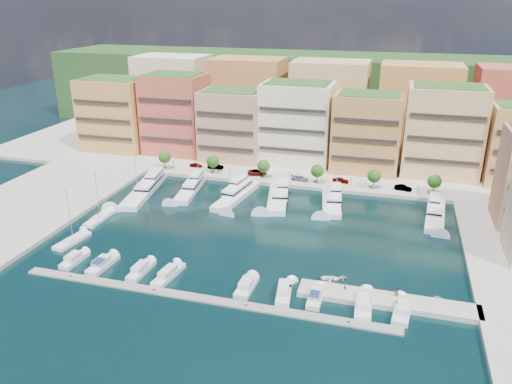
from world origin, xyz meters
TOP-DOWN VIEW (x-y plane):
  - ground at (0.00, 0.00)m, footprint 400.00×400.00m
  - north_quay at (0.00, 62.00)m, footprint 220.00×64.00m
  - west_quay at (-62.00, -8.00)m, footprint 34.00×76.00m
  - hillside at (0.00, 110.00)m, footprint 240.00×40.00m
  - south_pontoon at (-3.00, -30.00)m, footprint 72.00×2.20m
  - finger_pier at (30.00, -22.00)m, footprint 32.00×5.00m
  - apartment_0 at (-66.00, 49.99)m, footprint 22.00×16.50m
  - apartment_1 at (-44.00, 51.99)m, footprint 20.00×16.50m
  - apartment_2 at (-23.00, 49.99)m, footprint 20.00×15.50m
  - apartment_3 at (-2.00, 51.99)m, footprint 22.00×16.50m
  - apartment_4 at (20.00, 49.99)m, footprint 20.00×15.50m
  - apartment_5 at (42.00, 51.99)m, footprint 22.00×16.50m
  - backblock_0 at (-55.00, 74.00)m, footprint 26.00×18.00m
  - backblock_1 at (-25.00, 74.00)m, footprint 26.00×18.00m
  - backblock_2 at (5.00, 74.00)m, footprint 26.00×18.00m
  - backblock_3 at (35.00, 74.00)m, footprint 26.00×18.00m
  - tree_0 at (-40.00, 33.50)m, footprint 3.80×3.80m
  - tree_1 at (-24.00, 33.50)m, footprint 3.80×3.80m
  - tree_2 at (-8.00, 33.50)m, footprint 3.80×3.80m
  - tree_3 at (8.00, 33.50)m, footprint 3.80×3.80m
  - tree_4 at (24.00, 33.50)m, footprint 3.80×3.80m
  - tree_5 at (40.00, 33.50)m, footprint 3.80×3.80m
  - lamppost_0 at (-36.00, 31.20)m, footprint 0.30×0.30m
  - lamppost_1 at (-18.00, 31.20)m, footprint 0.30×0.30m
  - lamppost_2 at (0.00, 31.20)m, footprint 0.30×0.30m
  - lamppost_3 at (18.00, 31.20)m, footprint 0.30×0.30m
  - lamppost_4 at (36.00, 31.20)m, footprint 0.30×0.30m
  - yacht_0 at (-37.68, 16.44)m, footprint 9.22×27.86m
  - yacht_1 at (-25.46, 19.75)m, footprint 6.83×20.47m
  - yacht_2 at (-11.57, 18.95)m, footprint 7.39×22.33m
  - yacht_3 at (-0.23, 19.94)m, footprint 8.57×20.34m
  - yacht_4 at (14.11, 20.73)m, footprint 7.47×18.47m
  - yacht_6 at (40.00, 19.89)m, footprint 5.77×20.16m
  - cruiser_0 at (-32.85, -24.58)m, footprint 2.82×7.30m
  - cruiser_1 at (-26.20, -24.61)m, footprint 3.30×8.34m
  - cruiser_2 at (-17.56, -24.59)m, footprint 2.67×8.17m
  - cruiser_3 at (-11.58, -24.60)m, footprint 3.56×9.38m
  - cruiser_5 at (4.42, -24.58)m, footprint 2.94×7.68m
  - cruiser_6 at (11.63, -24.59)m, footprint 3.67×8.59m
  - cruiser_7 at (17.51, -24.60)m, footprint 2.46×7.26m
  - cruiser_8 at (25.97, -24.60)m, footprint 3.31×9.28m
  - cruiser_9 at (32.65, -24.59)m, footprint 3.60×8.46m
  - sailboat_1 at (-39.69, -4.68)m, footprint 2.86×9.70m
  - sailboat_0 at (-38.78, -16.91)m, footprint 4.09×9.72m
  - sailboat_2 at (-37.38, 10.50)m, footprint 3.13×8.02m
  - tender_3 at (38.85, -18.20)m, footprint 1.80×1.64m
  - tender_1 at (21.45, -15.86)m, footprint 1.63×1.41m
  - tender_0 at (19.28, -17.12)m, footprint 4.71×3.91m
  - car_0 at (-31.23, 37.55)m, footprint 4.08×1.78m
  - car_1 at (-24.76, 37.68)m, footprint 5.09×2.06m
  - car_2 at (-10.63, 35.84)m, footprint 6.42×4.28m
  - car_3 at (2.77, 34.34)m, footprint 5.20×2.54m
  - car_4 at (14.61, 35.69)m, footprint 4.75×1.99m
  - car_5 at (32.09, 34.35)m, footprint 4.94×2.47m
  - person_0 at (22.33, -21.24)m, footprint 0.47×0.63m
  - person_1 at (31.39, -20.75)m, footprint 1.04×0.86m

SIDE VIEW (x-z plane):
  - ground at x=0.00m, z-range 0.00..0.00m
  - north_quay at x=0.00m, z-range -1.00..1.00m
  - west_quay at x=-62.00m, z-range -1.00..1.00m
  - hillside at x=0.00m, z-range -29.00..29.00m
  - south_pontoon at x=-3.00m, z-range -0.17..0.17m
  - finger_pier at x=30.00m, z-range -1.00..1.00m
  - sailboat_1 at x=-39.69m, z-range -6.29..6.91m
  - sailboat_0 at x=-38.78m, z-range -6.29..6.91m
  - sailboat_2 at x=-37.38m, z-range -6.28..6.92m
  - tender_3 at x=38.85m, z-range 0.00..0.82m
  - tender_1 at x=21.45m, z-range 0.00..0.84m
  - tender_0 at x=19.28m, z-range 0.00..0.84m
  - cruiser_3 at x=-11.58m, z-range -0.73..1.82m
  - cruiser_8 at x=25.97m, z-range -0.73..1.82m
  - cruiser_6 at x=11.63m, z-range -0.73..1.82m
  - cruiser_9 at x=32.65m, z-range -0.73..1.82m
  - cruiser_2 at x=-17.56m, z-range -0.73..1.82m
  - cruiser_5 at x=4.42m, z-range -0.73..1.82m
  - cruiser_0 at x=-32.85m, z-range -0.73..1.82m
  - cruiser_1 at x=-26.20m, z-range -0.76..1.90m
  - cruiser_7 at x=17.51m, z-range -0.76..1.90m
  - yacht_1 at x=-25.46m, z-range -2.56..4.74m
  - yacht_4 at x=14.11m, z-range -2.56..4.74m
  - yacht_0 at x=-37.68m, z-range -2.44..4.86m
  - yacht_3 at x=-0.23m, z-range -2.44..4.86m
  - yacht_2 at x=-11.57m, z-range -2.44..4.86m
  - yacht_6 at x=40.00m, z-range -2.44..4.86m
  - car_0 at x=-31.23m, z-range 1.00..2.37m
  - car_3 at x=2.77m, z-range 1.00..2.46m
  - car_5 at x=32.09m, z-range 1.00..2.55m
  - person_0 at x=22.33m, z-range 1.00..2.58m
  - car_4 at x=14.61m, z-range 1.00..2.61m
  - car_2 at x=-10.63m, z-range 1.00..2.64m
  - car_1 at x=-24.76m, z-range 1.00..2.64m
  - person_1 at x=31.39m, z-range 1.00..2.94m
  - lamppost_0 at x=-36.00m, z-range 1.73..5.93m
  - lamppost_1 at x=-18.00m, z-range 1.73..5.93m
  - lamppost_2 at x=0.00m, z-range 1.73..5.93m
  - lamppost_3 at x=18.00m, z-range 1.73..5.93m
  - lamppost_4 at x=36.00m, z-range 1.73..5.93m
  - tree_0 at x=-40.00m, z-range 1.92..7.57m
  - tree_1 at x=-24.00m, z-range 1.92..7.57m
  - tree_2 at x=-8.00m, z-range 1.92..7.57m
  - tree_3 at x=8.00m, z-range 1.92..7.57m
  - tree_4 at x=24.00m, z-range 1.92..7.57m
  - tree_5 at x=40.00m, z-range 1.92..7.57m
  - apartment_2 at x=-23.00m, z-range 0.91..23.71m
  - apartment_4 at x=20.00m, z-range 0.91..24.71m
  - apartment_0 at x=-66.00m, z-range 0.91..25.71m
  - apartment_3 at x=-2.00m, z-range 0.91..26.71m
  - apartment_5 at x=42.00m, z-range 0.91..27.71m
  - apartment_1 at x=-44.00m, z-range 0.91..27.71m
  - backblock_0 at x=-55.00m, z-range 1.00..31.00m
  - backblock_1 at x=-25.00m, z-range 1.00..31.00m
  - backblock_2 at x=5.00m, z-range 1.00..31.00m
  - backblock_3 at x=35.00m, z-range 1.00..31.00m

